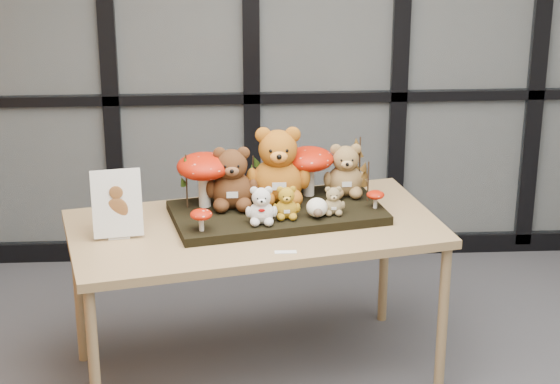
{
  "coord_description": "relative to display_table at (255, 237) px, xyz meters",
  "views": [
    {
      "loc": [
        -0.6,
        -3.49,
        2.69
      ],
      "look_at": [
        -0.36,
        0.96,
        1.01
      ],
      "focal_mm": 65.0,
      "sensor_mm": 36.0,
      "label": 1
    }
  ],
  "objects": [
    {
      "name": "room_shell",
      "position": [
        0.48,
        -1.0,
        0.92
      ],
      "size": [
        5.0,
        5.0,
        5.0
      ],
      "color": "#AFADA5",
      "rests_on": "floor"
    },
    {
      "name": "glass_partition",
      "position": [
        0.48,
        1.47,
        0.66
      ],
      "size": [
        4.9,
        0.06,
        2.78
      ],
      "color": "#2D383F",
      "rests_on": "floor"
    },
    {
      "name": "display_table",
      "position": [
        0.0,
        0.0,
        0.0
      ],
      "size": [
        1.91,
        1.24,
        0.83
      ],
      "rotation": [
        0.0,
        0.0,
        0.22
      ],
      "color": "#A37F58",
      "rests_on": "floor"
    },
    {
      "name": "diorama_tray",
      "position": [
        0.11,
        0.09,
        0.09
      ],
      "size": [
        1.1,
        0.71,
        0.04
      ],
      "primitive_type": "cube",
      "rotation": [
        0.0,
        0.0,
        0.22
      ],
      "color": "black",
      "rests_on": "display_table"
    },
    {
      "name": "bear_pooh_yellow",
      "position": [
        0.12,
        0.2,
        0.32
      ],
      "size": [
        0.37,
        0.35,
        0.42
      ],
      "primitive_type": null,
      "rotation": [
        0.0,
        0.0,
        0.22
      ],
      "color": "#A95C15",
      "rests_on": "diorama_tray"
    },
    {
      "name": "bear_brown_medium",
      "position": [
        -0.1,
        0.14,
        0.28
      ],
      "size": [
        0.3,
        0.28,
        0.34
      ],
      "primitive_type": null,
      "rotation": [
        0.0,
        0.0,
        0.22
      ],
      "color": "#4F2C15",
      "rests_on": "diorama_tray"
    },
    {
      "name": "bear_tan_back",
      "position": [
        0.47,
        0.27,
        0.25
      ],
      "size": [
        0.26,
        0.25,
        0.29
      ],
      "primitive_type": null,
      "rotation": [
        0.0,
        0.0,
        0.22
      ],
      "color": "olive",
      "rests_on": "diorama_tray"
    },
    {
      "name": "bear_small_yellow",
      "position": [
        0.15,
        -0.02,
        0.2
      ],
      "size": [
        0.16,
        0.15,
        0.17
      ],
      "primitive_type": null,
      "rotation": [
        0.0,
        0.0,
        0.22
      ],
      "color": "#AB7C16",
      "rests_on": "diorama_tray"
    },
    {
      "name": "bear_white_bow",
      "position": [
        0.03,
        -0.08,
        0.21
      ],
      "size": [
        0.18,
        0.17,
        0.2
      ],
      "primitive_type": null,
      "rotation": [
        0.0,
        0.0,
        0.22
      ],
      "color": "white",
      "rests_on": "diorama_tray"
    },
    {
      "name": "bear_beige_small",
      "position": [
        0.38,
        0.01,
        0.18
      ],
      "size": [
        0.14,
        0.13,
        0.15
      ],
      "primitive_type": null,
      "rotation": [
        0.0,
        0.0,
        0.22
      ],
      "color": "#8E7A50",
      "rests_on": "diorama_tray"
    },
    {
      "name": "plush_cream_hedgehog",
      "position": [
        0.3,
        -0.02,
        0.16
      ],
      "size": [
        0.09,
        0.09,
        0.1
      ],
      "primitive_type": null,
      "rotation": [
        0.0,
        0.0,
        0.22
      ],
      "color": "white",
      "rests_on": "diorama_tray"
    },
    {
      "name": "mushroom_back_left",
      "position": [
        -0.24,
        0.15,
        0.26
      ],
      "size": [
        0.27,
        0.27,
        0.29
      ],
      "primitive_type": null,
      "color": "#AC1705",
      "rests_on": "diorama_tray"
    },
    {
      "name": "mushroom_back_right",
      "position": [
        0.28,
        0.27,
        0.25
      ],
      "size": [
        0.25,
        0.25,
        0.27
      ],
      "primitive_type": null,
      "color": "#AC1705",
      "rests_on": "diorama_tray"
    },
    {
      "name": "mushroom_front_left",
      "position": [
        -0.25,
        -0.16,
        0.17
      ],
      "size": [
        0.1,
        0.1,
        0.11
      ],
      "primitive_type": null,
      "color": "#AC1705",
      "rests_on": "diorama_tray"
    },
    {
      "name": "mushroom_front_right",
      "position": [
        0.59,
        0.08,
        0.16
      ],
      "size": [
        0.09,
        0.09,
        0.1
      ],
      "primitive_type": null,
      "color": "#AC1705",
      "rests_on": "diorama_tray"
    },
    {
      "name": "sprig_green_far_left",
      "position": [
        -0.32,
        0.13,
        0.25
      ],
      "size": [
        0.05,
        0.05,
        0.27
      ],
      "primitive_type": null,
      "color": "#18320B",
      "rests_on": "diorama_tray"
    },
    {
      "name": "sprig_green_mid_left",
      "position": [
        -0.22,
        0.21,
        0.22
      ],
      "size": [
        0.05,
        0.05,
        0.23
      ],
      "primitive_type": null,
      "color": "#18320B",
      "rests_on": "diorama_tray"
    },
    {
      "name": "sprig_dry_far_right",
      "position": [
        0.54,
        0.3,
        0.26
      ],
      "size": [
        0.05,
        0.05,
        0.29
      ],
      "primitive_type": null,
      "color": "brown",
      "rests_on": "diorama_tray"
    },
    {
      "name": "sprig_dry_mid_right",
      "position": [
        0.57,
        0.17,
        0.21
      ],
      "size": [
        0.05,
        0.05,
        0.21
      ],
      "primitive_type": null,
      "color": "brown",
      "rests_on": "diorama_tray"
    },
    {
      "name": "sprig_green_centre",
      "position": [
        0.0,
        0.27,
        0.21
      ],
      "size": [
        0.05,
        0.05,
        0.21
      ],
      "primitive_type": null,
      "color": "#18320B",
      "rests_on": "diorama_tray"
    },
    {
      "name": "sign_holder",
      "position": [
        -0.64,
        -0.12,
        0.22
      ],
      "size": [
        0.24,
        0.1,
        0.33
      ],
      "rotation": [
        0.0,
        0.0,
        0.16
      ],
      "color": "silver",
      "rests_on": "display_table"
    },
    {
      "name": "label_card",
      "position": [
        0.13,
        -0.33,
        0.07
      ],
      "size": [
        0.1,
        0.03,
        0.0
      ],
      "primitive_type": "cube",
      "color": "white",
      "rests_on": "display_table"
    }
  ]
}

